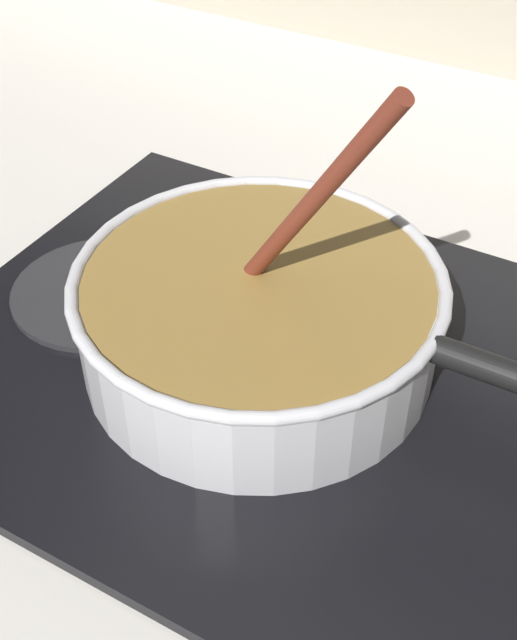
% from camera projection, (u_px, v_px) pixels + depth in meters
% --- Properties ---
extents(ground, '(2.40, 1.60, 0.04)m').
position_uv_depth(ground, '(117.00, 443.00, 0.68)').
color(ground, beige).
extents(hob_plate, '(0.56, 0.48, 0.01)m').
position_uv_depth(hob_plate, '(258.00, 361.00, 0.72)').
color(hob_plate, black).
rests_on(hob_plate, ground).
extents(burner_ring, '(0.16, 0.16, 0.01)m').
position_uv_depth(burner_ring, '(258.00, 353.00, 0.71)').
color(burner_ring, '#592D0C').
rests_on(burner_ring, hob_plate).
extents(spare_burner, '(0.16, 0.16, 0.01)m').
position_uv_depth(spare_burner, '(98.00, 291.00, 0.78)').
color(spare_burner, '#262628').
rests_on(spare_burner, hob_plate).
extents(cooking_pan, '(0.42, 0.30, 0.28)m').
position_uv_depth(cooking_pan, '(260.00, 315.00, 0.68)').
color(cooking_pan, silver).
rests_on(cooking_pan, hob_plate).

